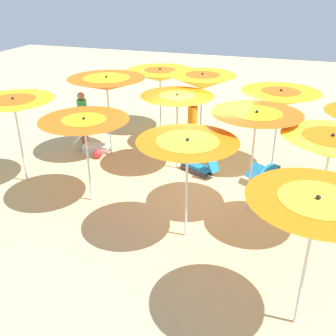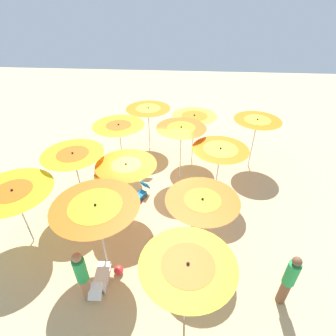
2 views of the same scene
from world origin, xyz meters
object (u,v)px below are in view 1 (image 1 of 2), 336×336
object	(u,v)px
beach_umbrella_0	(14,106)
beach_umbrella_9	(202,82)
beach_umbrella_2	(187,151)
beachgoer_0	(83,119)
beach_umbrella_4	(107,84)
beach_umbrella_1	(85,127)
beach_umbrella_7	(331,147)
beach_umbrella_6	(256,121)
beach_umbrella_10	(280,98)
beach_umbrella_8	(160,75)
lounger_0	(265,171)
beachgoer_1	(192,126)
beach_ball	(98,154)
beach_umbrella_5	(177,101)
beach_umbrella_3	(316,209)
lounger_1	(199,166)
lounger_2	(94,145)

from	to	relation	value
beach_umbrella_0	beach_umbrella_9	xyz separation A→B (m)	(-3.85, -3.84, 0.00)
beach_umbrella_2	beachgoer_0	distance (m)	5.78
beachgoer_0	beach_umbrella_9	bearing A→B (deg)	153.75
beach_umbrella_4	beach_umbrella_1	bearing A→B (deg)	105.51
beachgoer_0	beach_umbrella_7	bearing A→B (deg)	112.03
beach_umbrella_0	beach_umbrella_7	distance (m)	7.37
beach_umbrella_6	beach_umbrella_7	distance (m)	1.60
beach_umbrella_10	beach_umbrella_8	bearing A→B (deg)	-26.96
beach_umbrella_0	beach_umbrella_1	distance (m)	2.20
beach_umbrella_2	beach_umbrella_4	xyz separation A→B (m)	(3.35, -3.39, 0.23)
beach_umbrella_1	beach_umbrella_10	bearing A→B (deg)	-141.43
beach_umbrella_1	lounger_0	bearing A→B (deg)	-147.13
beach_umbrella_8	beachgoer_1	xyz separation A→B (m)	(-1.68, 1.88, -1.00)
beach_umbrella_2	beach_ball	xyz separation A→B (m)	(3.62, -2.99, -1.83)
beach_umbrella_1	beach_umbrella_10	xyz separation A→B (m)	(-4.06, -3.24, 0.14)
beach_umbrella_0	lounger_0	bearing A→B (deg)	-160.37
beach_umbrella_5	beach_umbrella_3	bearing A→B (deg)	125.67
beachgoer_1	lounger_1	bearing A→B (deg)	14.90
beach_umbrella_4	lounger_0	distance (m)	5.10
beach_umbrella_7	beach_umbrella_10	distance (m)	3.26
beach_umbrella_5	beach_umbrella_4	bearing A→B (deg)	-7.40
beach_umbrella_1	lounger_1	bearing A→B (deg)	-133.64
beach_umbrella_3	beach_umbrella_9	bearing A→B (deg)	-64.10
beach_umbrella_3	beachgoer_0	size ratio (longest dim) A/B	1.30
lounger_1	lounger_2	world-z (taller)	lounger_1
beach_umbrella_2	beach_umbrella_8	world-z (taller)	beach_umbrella_2
lounger_1	lounger_2	bearing A→B (deg)	19.74
beach_umbrella_3	lounger_1	xyz separation A→B (m)	(2.76, -4.67, -1.92)
beach_umbrella_1	beachgoer_0	distance (m)	3.55
beach_umbrella_6	beach_ball	xyz separation A→B (m)	(4.73, -1.57, -2.09)
beach_umbrella_3	beach_ball	world-z (taller)	beach_umbrella_3
beach_umbrella_7	beach_umbrella_6	bearing A→B (deg)	-19.08
beach_umbrella_3	beach_umbrella_5	xyz separation A→B (m)	(3.46, -4.82, -0.16)
lounger_0	lounger_2	bearing A→B (deg)	117.95
beach_umbrella_10	beachgoer_0	distance (m)	5.95
beach_umbrella_3	beach_umbrella_8	xyz separation A→B (m)	(4.96, -7.75, -0.21)
beach_umbrella_7	beachgoer_0	size ratio (longest dim) A/B	1.28
beach_umbrella_10	beachgoer_0	world-z (taller)	beach_umbrella_10
beach_umbrella_5	lounger_0	distance (m)	3.05
beach_umbrella_2	beach_ball	size ratio (longest dim) A/B	8.18
beach_umbrella_2	beach_umbrella_5	size ratio (longest dim) A/B	1.02
beach_umbrella_3	lounger_1	bearing A→B (deg)	-59.43
beach_umbrella_5	beachgoer_0	bearing A→B (deg)	-9.18
beach_umbrella_7	lounger_0	size ratio (longest dim) A/B	1.88
lounger_2	beachgoer_1	distance (m)	3.15
beach_umbrella_5	lounger_2	xyz separation A→B (m)	(2.80, -0.30, -1.77)
beach_umbrella_0	beach_umbrella_10	world-z (taller)	beach_umbrella_0
beach_umbrella_0	lounger_1	distance (m)	5.07
beach_umbrella_0	beach_umbrella_2	size ratio (longest dim) A/B	1.04
lounger_1	lounger_2	xyz separation A→B (m)	(3.50, -0.45, 0.00)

